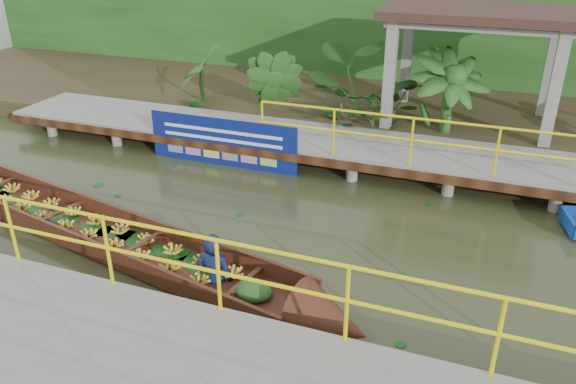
% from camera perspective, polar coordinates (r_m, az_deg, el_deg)
% --- Properties ---
extents(ground, '(80.00, 80.00, 0.00)m').
position_cam_1_polar(ground, '(10.12, -2.93, -3.90)').
color(ground, '#2A3018').
rests_on(ground, ground).
extents(land_strip, '(30.00, 8.00, 0.45)m').
position_cam_1_polar(land_strip, '(16.65, 7.41, 8.85)').
color(land_strip, '#312918').
rests_on(land_strip, ground).
extents(far_dock, '(16.00, 2.06, 1.66)m').
position_cam_1_polar(far_dock, '(12.83, 3.17, 5.06)').
color(far_dock, slate).
rests_on(far_dock, ground).
extents(pavilion, '(4.40, 3.00, 3.00)m').
position_cam_1_polar(pavilion, '(14.52, 18.82, 15.79)').
color(pavilion, slate).
rests_on(pavilion, ground).
extents(foliage_backdrop, '(30.00, 0.80, 4.00)m').
position_cam_1_polar(foliage_backdrop, '(18.64, 9.65, 16.12)').
color(foliage_backdrop, '#1B4516').
rests_on(foliage_backdrop, ground).
extents(vendor_boat, '(10.25, 3.11, 2.04)m').
position_cam_1_polar(vendor_boat, '(10.11, -17.80, -3.92)').
color(vendor_boat, '#39180F').
rests_on(vendor_boat, ground).
extents(blue_banner, '(3.57, 0.04, 1.12)m').
position_cam_1_polar(blue_banner, '(12.69, -6.68, 5.05)').
color(blue_banner, navy).
rests_on(blue_banner, ground).
extents(tropical_plants, '(14.15, 1.15, 1.43)m').
position_cam_1_polar(tropical_plants, '(13.95, 14.47, 8.97)').
color(tropical_plants, '#1B4516').
rests_on(tropical_plants, ground).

